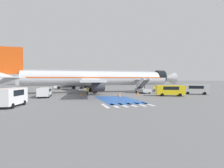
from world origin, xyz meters
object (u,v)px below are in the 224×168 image
object	(u,v)px
service_van_3	(196,89)
ground_crew_0	(87,91)
service_van_1	(45,92)
fuel_tanker	(71,84)
terminal_building	(89,77)
airliner	(97,78)
ground_crew_1	(154,88)
boarding_stairs_forward	(143,89)
service_van_2	(11,96)
traffic_cone_0	(138,93)
traffic_cone_1	(119,95)
service_van_0	(170,90)
traffic_cone_2	(82,94)

from	to	relation	value
service_van_3	ground_crew_0	bearing A→B (deg)	-67.21
service_van_1	ground_crew_0	size ratio (longest dim) A/B	2.93
fuel_tanker	service_van_3	size ratio (longest dim) A/B	1.97
ground_crew_0	terminal_building	size ratio (longest dim) A/B	0.02
airliner	ground_crew_1	size ratio (longest dim) A/B	25.38
boarding_stairs_forward	service_van_2	world-z (taller)	boarding_stairs_forward
service_van_1	traffic_cone_0	bearing A→B (deg)	4.08
traffic_cone_0	ground_crew_1	bearing A→B (deg)	36.12
service_van_2	traffic_cone_0	distance (m)	24.72
service_van_1	service_van_3	distance (m)	32.07
boarding_stairs_forward	traffic_cone_0	distance (m)	4.75
service_van_1	traffic_cone_1	size ratio (longest dim) A/B	7.52
service_van_0	terminal_building	world-z (taller)	terminal_building
ground_crew_1	traffic_cone_0	bearing A→B (deg)	-129.97
traffic_cone_0	airliner	bearing A→B (deg)	134.43
traffic_cone_0	terminal_building	bearing A→B (deg)	89.28
service_van_0	boarding_stairs_forward	bearing A→B (deg)	-144.86
terminal_building	service_van_0	bearing A→B (deg)	-87.49
service_van_2	traffic_cone_1	xyz separation A→B (m)	(16.80, 8.64, -1.02)
service_van_2	traffic_cone_2	bearing A→B (deg)	-113.42
traffic_cone_2	traffic_cone_1	bearing A→B (deg)	-30.57
traffic_cone_0	terminal_building	xyz separation A→B (m)	(1.06, 84.86, 4.45)
service_van_2	terminal_building	xyz separation A→B (m)	(22.98, 96.25, 3.39)
ground_crew_0	traffic_cone_1	distance (m)	7.02
service_van_0	ground_crew_1	distance (m)	9.88
service_van_0	ground_crew_1	size ratio (longest dim) A/B	3.26
service_van_0	service_van_2	size ratio (longest dim) A/B	1.18
service_van_3	ground_crew_0	xyz separation A→B (m)	(-23.71, 3.97, -0.27)
service_van_3	terminal_building	world-z (taller)	terminal_building
service_van_3	boarding_stairs_forward	bearing A→B (deg)	-90.95
terminal_building	traffic_cone_2	bearing A→B (deg)	-98.96
airliner	service_van_0	distance (m)	17.98
service_van_3	traffic_cone_1	size ratio (longest dim) A/B	8.12
traffic_cone_2	terminal_building	distance (m)	84.64
service_van_2	terminal_building	world-z (taller)	terminal_building
service_van_2	boarding_stairs_forward	bearing A→B (deg)	-134.64
ground_crew_0	terminal_building	world-z (taller)	terminal_building
traffic_cone_1	service_van_3	bearing A→B (deg)	-0.15
airliner	ground_crew_0	world-z (taller)	airliner
airliner	traffic_cone_2	distance (m)	8.50
fuel_tanker	service_van_3	bearing A→B (deg)	-141.51
airliner	terminal_building	world-z (taller)	airliner
service_van_0	traffic_cone_1	distance (m)	10.34
airliner	traffic_cone_0	world-z (taller)	airliner
boarding_stairs_forward	service_van_1	size ratio (longest dim) A/B	1.02
service_van_0	service_van_1	xyz separation A→B (m)	(-24.15, 4.45, -0.22)
traffic_cone_0	service_van_3	bearing A→B (deg)	-12.35
service_van_1	ground_crew_0	world-z (taller)	ground_crew_0
service_van_0	service_van_3	xyz separation A→B (m)	(7.82, 1.93, 0.00)
fuel_tanker	service_van_3	distance (m)	39.52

